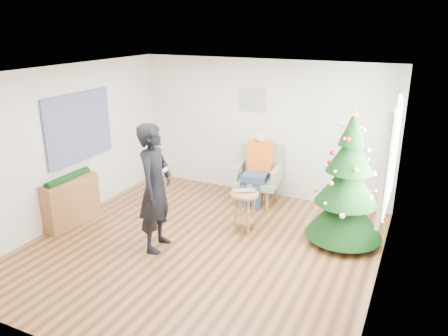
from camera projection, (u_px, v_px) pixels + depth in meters
The scene contains 19 objects.
floor at pixel (201, 247), 6.60m from camera, with size 5.00×5.00×0.00m, color brown.
ceiling at pixel (198, 73), 5.76m from camera, with size 5.00×5.00×0.00m, color white.
wall_back at pixel (262, 128), 8.32m from camera, with size 5.00×5.00×0.00m, color silver.
wall_front at pixel (71, 243), 4.04m from camera, with size 5.00×5.00×0.00m, color silver.
wall_left at pixel (66, 145), 7.19m from camera, with size 5.00×5.00×0.00m, color silver.
wall_right at pixel (385, 195), 5.17m from camera, with size 5.00×5.00×0.00m, color silver.
window_panel at pixel (393, 156), 5.97m from camera, with size 0.04×1.30×1.40m, color white.
curtains at pixel (390, 155), 5.98m from camera, with size 0.05×1.75×1.50m.
christmas_tree at pixel (348, 184), 6.48m from camera, with size 1.17×1.17×2.11m.
stool at pixel (244, 212), 7.00m from camera, with size 0.45×0.45×0.67m.
laptop at pixel (245, 192), 6.89m from camera, with size 0.37×0.24×0.03m, color silver.
armchair at pixel (258, 181), 8.20m from camera, with size 0.90×0.85×1.04m.
seated_person at pixel (257, 166), 8.04m from camera, with size 0.50×0.69×1.36m.
standing_man at pixel (155, 188), 6.31m from camera, with size 0.70×0.46×1.92m, color black.
game_controller at pixel (165, 170), 6.10m from camera, with size 0.04×0.13×0.04m, color white.
console at pixel (71, 202), 7.23m from camera, with size 0.30×1.00×0.80m, color brown.
garland at pixel (68, 178), 7.10m from camera, with size 0.14×0.14×0.90m, color black.
tapestry at pixel (79, 127), 7.35m from camera, with size 0.03×1.50×1.15m, color black.
framed_picture at pixel (252, 99), 8.19m from camera, with size 0.52×0.05×0.42m.
Camera 1 is at (2.82, -5.15, 3.26)m, focal length 35.00 mm.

